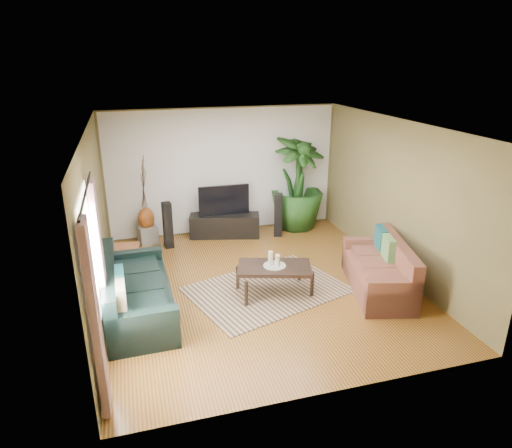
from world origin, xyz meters
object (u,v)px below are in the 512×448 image
object	(u,v)px
coffee_table	(274,279)
speaker_left	(168,225)
side_table	(126,260)
tv_stand	(225,225)
pedestal	(148,234)
television	(224,200)
sofa_left	(138,288)
vase	(146,219)
speaker_right	(278,215)
sofa_right	(378,267)
potted_plant	(297,183)

from	to	relation	value
coffee_table	speaker_left	xyz separation A→B (m)	(-1.48, 2.41, 0.24)
coffee_table	side_table	size ratio (longest dim) A/B	2.31
tv_stand	pedestal	world-z (taller)	tv_stand
television	side_table	xyz separation A→B (m)	(-2.08, -1.30, -0.56)
side_table	sofa_left	bearing A→B (deg)	-83.51
tv_stand	vase	size ratio (longest dim) A/B	3.15
speaker_right	sofa_right	bearing A→B (deg)	-56.21
sofa_left	speaker_left	bearing A→B (deg)	-17.16
coffee_table	tv_stand	world-z (taller)	tv_stand
television	pedestal	xyz separation A→B (m)	(-1.63, 0.06, -0.63)
coffee_table	sofa_right	bearing A→B (deg)	3.96
sofa_right	tv_stand	bearing A→B (deg)	-132.96
vase	speaker_left	bearing A→B (deg)	-41.78
potted_plant	speaker_right	bearing A→B (deg)	-144.94
sofa_right	side_table	xyz separation A→B (m)	(-4.01, 1.78, -0.17)
coffee_table	vase	world-z (taller)	vase
vase	sofa_right	bearing A→B (deg)	-41.52
speaker_left	sofa_left	bearing A→B (deg)	-113.30
coffee_table	potted_plant	world-z (taller)	potted_plant
pedestal	vase	distance (m)	0.35
coffee_table	speaker_right	size ratio (longest dim) A/B	1.25
sofa_left	vase	size ratio (longest dim) A/B	4.71
sofa_left	potted_plant	distance (m)	4.62
coffee_table	television	xyz separation A→B (m)	(-0.25, 2.70, 0.57)
potted_plant	vase	world-z (taller)	potted_plant
tv_stand	coffee_table	bearing A→B (deg)	-70.60
tv_stand	potted_plant	distance (m)	1.86
speaker_right	side_table	xyz separation A→B (m)	(-3.20, -1.01, -0.22)
speaker_right	coffee_table	bearing A→B (deg)	-92.25
tv_stand	sofa_left	bearing A→B (deg)	-111.11
vase	side_table	distance (m)	1.47
pedestal	side_table	xyz separation A→B (m)	(-0.45, -1.37, 0.07)
television	vase	xyz separation A→B (m)	(-1.63, 0.06, -0.28)
speaker_right	potted_plant	bearing A→B (deg)	52.67
potted_plant	side_table	xyz separation A→B (m)	(-3.76, -1.40, -0.79)
sofa_left	speaker_right	world-z (taller)	speaker_right
sofa_left	sofa_right	size ratio (longest dim) A/B	1.22
potted_plant	side_table	world-z (taller)	potted_plant
pedestal	sofa_right	bearing A→B (deg)	-41.52
sofa_left	side_table	bearing A→B (deg)	5.06
vase	pedestal	bearing A→B (deg)	0.00
sofa_left	television	xyz separation A→B (m)	(1.92, 2.74, 0.39)
sofa_left	tv_stand	bearing A→B (deg)	-36.64
television	potted_plant	distance (m)	1.70
vase	tv_stand	bearing A→B (deg)	-2.90
sofa_right	pedestal	size ratio (longest dim) A/B	4.96
vase	speaker_right	bearing A→B (deg)	-7.48
coffee_table	side_table	distance (m)	2.72
speaker_left	pedestal	world-z (taller)	speaker_left
coffee_table	tv_stand	size ratio (longest dim) A/B	0.80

